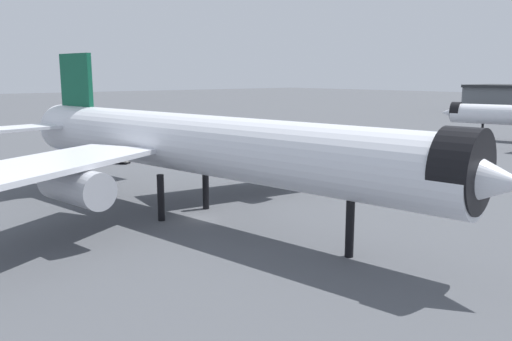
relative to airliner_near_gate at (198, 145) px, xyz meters
name	(u,v)px	position (x,y,z in m)	size (l,w,h in m)	color
ground	(200,219)	(0.41, -0.24, -8.58)	(900.00, 900.00, 0.00)	#4C4F54
airliner_near_gate	(198,145)	(0.00, 0.00, 0.00)	(69.44, 62.72, 19.48)	silver
baggage_tug_wing	(55,168)	(-38.66, -3.19, -7.61)	(3.58, 3.00, 1.85)	black
baggage_cart_trailing	(123,159)	(-40.92, 10.34, -7.61)	(2.87, 2.77, 1.82)	black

